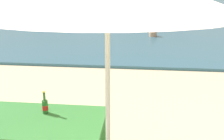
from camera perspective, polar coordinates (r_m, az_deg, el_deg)
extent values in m
cube|color=#386B84|center=(31.76, 6.40, 13.95)|extent=(120.00, 50.00, 0.08)
cube|color=#3D8C42|center=(2.93, -15.84, -11.10)|extent=(1.40, 0.80, 0.06)
cube|color=#3D8C42|center=(3.64, -22.94, -12.72)|extent=(0.08, 0.08, 0.70)
cube|color=#3D8C42|center=(3.26, -2.06, -15.03)|extent=(0.08, 0.08, 0.70)
cylinder|color=#2D662D|center=(3.01, -14.68, -7.95)|extent=(0.06, 0.06, 0.16)
cone|color=#2D662D|center=(2.98, -14.80, -6.60)|extent=(0.06, 0.06, 0.03)
cylinder|color=#2D662D|center=(2.95, -14.88, -5.58)|extent=(0.03, 0.03, 0.09)
cylinder|color=red|center=(3.01, -14.67, -8.08)|extent=(0.07, 0.07, 0.05)
cylinder|color=gold|center=(2.94, -14.96, -4.73)|extent=(0.03, 0.03, 0.01)
cylinder|color=silver|center=(2.30, -0.93, -7.01)|extent=(0.04, 0.04, 2.30)
cylinder|color=tan|center=(11.51, 9.12, 7.91)|extent=(0.34, 0.34, 0.20)
sphere|color=tan|center=(11.48, 9.17, 8.91)|extent=(0.21, 0.21, 0.21)
cube|color=gray|center=(28.66, -14.28, 14.32)|extent=(5.46, 1.49, 1.12)
cube|color=gray|center=(27.51, 9.44, 14.79)|extent=(6.84, 1.86, 1.40)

